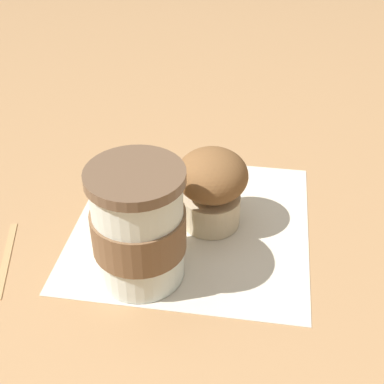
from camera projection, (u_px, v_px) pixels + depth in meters
ground_plane at (192, 225)px, 0.57m from camera, size 3.00×3.00×0.00m
paper_napkin at (192, 224)px, 0.57m from camera, size 0.31×0.31×0.00m
coffee_cup at (139, 226)px, 0.48m from camera, size 0.09×0.09×0.12m
muffin at (211, 184)px, 0.55m from camera, size 0.07×0.07×0.09m
banana at (152, 213)px, 0.56m from camera, size 0.17×0.14×0.03m
wooden_stirrer at (6, 259)px, 0.53m from camera, size 0.11×0.01×0.00m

